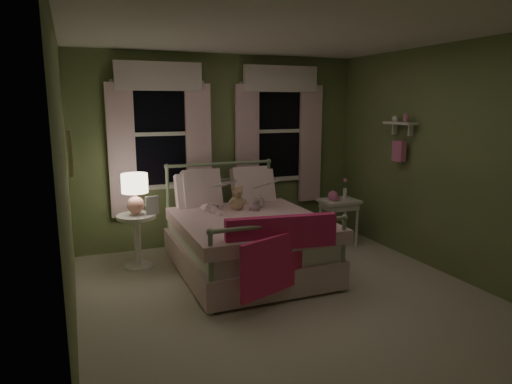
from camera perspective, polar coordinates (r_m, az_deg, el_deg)
name	(u,v)px	position (r m, az deg, el deg)	size (l,w,h in m)	color
room_shell	(288,171)	(4.44, 3.99, 2.68)	(4.20, 4.20, 4.20)	beige
bed	(245,238)	(5.39, -1.39, -5.77)	(1.58, 2.04, 1.18)	white
pink_throw	(282,244)	(4.42, 3.31, -6.53)	(1.10, 0.44, 0.71)	#D62969
child_left	(211,184)	(5.56, -5.66, 0.96)	(0.30, 0.19, 0.81)	#F7D1DD
child_right	(254,186)	(5.75, -0.29, 0.76)	(0.34, 0.26, 0.70)	#F7D1DD
book_left	(217,189)	(5.33, -4.89, 0.38)	(0.20, 0.27, 0.03)	beige
book_right	(261,189)	(5.52, 0.67, 0.35)	(0.20, 0.27, 0.02)	beige
teddy_bear	(237,200)	(5.53, -2.37, -0.99)	(0.23, 0.19, 0.31)	tan
nightstand_left	(137,234)	(5.62, -14.63, -5.07)	(0.46, 0.46, 0.65)	white
table_lamp	(135,190)	(5.50, -14.90, 0.30)	(0.31, 0.31, 0.47)	#EA9E8A
book_nightstand	(146,215)	(5.50, -13.61, -2.81)	(0.16, 0.22, 0.02)	beige
nightstand_right	(339,207)	(6.35, 10.32, -1.82)	(0.50, 0.40, 0.64)	white
pink_toy	(333,196)	(6.26, 9.62, -0.49)	(0.14, 0.18, 0.14)	pink
bud_vase	(345,188)	(6.41, 11.06, 0.46)	(0.06, 0.06, 0.28)	white
window_left	(160,129)	(6.09, -11.86, 7.77)	(1.34, 0.13, 1.96)	black
window_right	(279,126)	(6.60, 2.95, 8.23)	(1.34, 0.13, 1.96)	black
wall_shelf	(400,137)	(6.04, 17.52, 6.54)	(0.15, 0.50, 0.60)	white
framed_picture	(70,152)	(4.57, -22.20, 4.66)	(0.03, 0.32, 0.42)	beige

